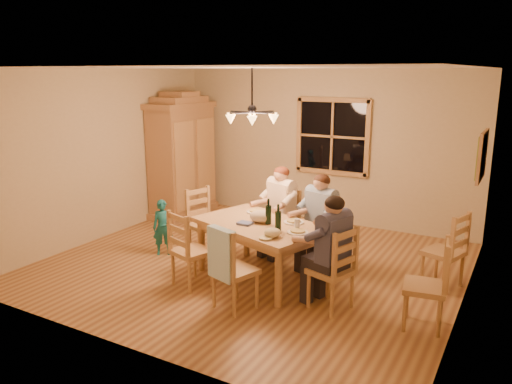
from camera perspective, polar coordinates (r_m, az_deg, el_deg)
The scene contains 33 objects.
floor at distance 7.12m, azimuth -0.42°, elevation -8.25°, with size 5.50×5.50×0.00m, color brown.
ceiling at distance 6.61m, azimuth -0.46°, elevation 14.02°, with size 5.50×5.00×0.02m, color white.
wall_back at distance 8.96m, azimuth 7.55°, elevation 5.14°, with size 5.50×0.02×2.70m, color #C8B58D.
wall_left at distance 8.43m, azimuth -16.94°, elevation 4.13°, with size 0.02×5.00×2.70m, color #C8B58D.
wall_right at distance 5.91m, azimuth 23.40°, elevation -0.27°, with size 0.02×5.00×2.70m, color #C8B58D.
window at distance 8.83m, azimuth 8.72°, elevation 6.29°, with size 1.30×0.06×1.30m.
painting at distance 7.04m, azimuth 24.40°, elevation 3.79°, with size 0.06×0.78×0.64m.
chandelier at distance 6.63m, azimuth -0.45°, elevation 8.64°, with size 0.77×0.68×0.71m.
armoire at distance 9.43m, azimuth -8.42°, elevation 3.73°, with size 0.66×1.40×2.30m.
dining_table at distance 6.45m, azimuth 0.53°, elevation -4.41°, with size 1.91×1.49×0.76m.
chair_far_left at distance 7.38m, azimuth 2.78°, elevation -4.98°, with size 0.55×0.53×0.99m.
chair_far_right at distance 6.91m, azimuth 7.23°, elevation -6.40°, with size 0.55×0.53×0.99m.
chair_near_left at distance 6.41m, azimuth -7.32°, elevation -8.02°, with size 0.55×0.53×0.99m.
chair_near_right at distance 5.79m, azimuth -2.39°, elevation -10.33°, with size 0.55×0.53×0.99m.
chair_end_left at distance 7.41m, azimuth -5.70°, elevation -4.94°, with size 0.53×0.55×0.99m.
chair_end_right at distance 5.84m, azimuth 8.51°, elevation -10.27°, with size 0.53×0.55×0.99m.
adult_woman at distance 7.22m, azimuth 2.83°, elevation -0.93°, with size 0.49×0.52×0.87m.
adult_plaid_man at distance 6.74m, azimuth 7.36°, elevation -2.10°, with size 0.49×0.52×0.87m.
adult_slate_man at distance 5.65m, azimuth 8.71°, elevation -5.27°, with size 0.52×0.49×0.87m.
towel at distance 5.53m, azimuth -3.94°, elevation -7.10°, with size 0.38×0.10×0.58m, color #A8D2E3.
wine_bottle_a at distance 6.33m, azimuth 1.42°, elevation -2.23°, with size 0.08×0.08×0.33m, color black.
wine_bottle_b at distance 6.08m, azimuth 2.55°, elevation -2.93°, with size 0.08×0.08×0.33m, color black.
plate_woman at distance 6.87m, azimuth -0.00°, elevation -2.29°, with size 0.26×0.26×0.02m, color white.
plate_plaid at distance 6.43m, azimuth 4.33°, elevation -3.46°, with size 0.26×0.26×0.02m, color white.
plate_slate at distance 6.04m, azimuth 4.79°, elevation -4.61°, with size 0.26×0.26×0.02m, color white.
wine_glass_a at distance 6.62m, azimuth 1.34°, elevation -2.38°, with size 0.06×0.06×0.14m, color silver.
wine_glass_b at distance 6.14m, azimuth 4.72°, elevation -3.70°, with size 0.06×0.06×0.14m, color silver.
cap at distance 5.87m, azimuth 1.89°, elevation -4.65°, with size 0.20×0.20×0.11m, color #CEC089.
napkin at distance 6.35m, azimuth -1.27°, elevation -3.60°, with size 0.18×0.14×0.03m, color #4D5B8E.
cloth_bundle at distance 6.42m, azimuth 0.47°, elevation -2.81°, with size 0.28×0.22×0.15m, color #C2AF8D.
child at distance 7.50m, azimuth -10.58°, elevation -4.00°, with size 0.30×0.20×0.83m, color #1B717B.
chair_spare_front at distance 5.67m, azimuth 18.56°, elevation -11.64°, with size 0.48×0.50×0.99m.
chair_spare_back at distance 6.75m, azimuth 20.53°, elevation -7.69°, with size 0.54×0.55×0.99m.
Camera 1 is at (3.28, -5.74, 2.65)m, focal length 35.00 mm.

